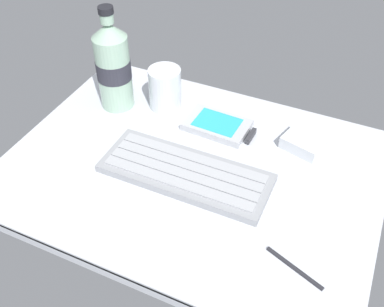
% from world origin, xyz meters
% --- Properties ---
extents(ground_plane, '(0.64, 0.48, 0.03)m').
position_xyz_m(ground_plane, '(0.00, -0.00, -0.01)').
color(ground_plane, silver).
extents(keyboard, '(0.29, 0.11, 0.02)m').
position_xyz_m(keyboard, '(-0.00, -0.03, 0.01)').
color(keyboard, '#93969B').
rests_on(keyboard, ground_plane).
extents(handheld_device, '(0.13, 0.08, 0.02)m').
position_xyz_m(handheld_device, '(0.01, 0.11, 0.01)').
color(handheld_device, '#B7BABF').
rests_on(handheld_device, ground_plane).
extents(juice_cup, '(0.06, 0.06, 0.09)m').
position_xyz_m(juice_cup, '(-0.12, 0.14, 0.04)').
color(juice_cup, silver).
rests_on(juice_cup, ground_plane).
extents(water_bottle, '(0.07, 0.07, 0.21)m').
position_xyz_m(water_bottle, '(-0.21, 0.10, 0.09)').
color(water_bottle, '#9EC1A8').
rests_on(water_bottle, ground_plane).
extents(charger_block, '(0.08, 0.07, 0.02)m').
position_xyz_m(charger_block, '(0.16, 0.13, 0.01)').
color(charger_block, silver).
rests_on(charger_block, ground_plane).
extents(stylus_pen, '(0.09, 0.04, 0.01)m').
position_xyz_m(stylus_pen, '(0.22, -0.13, 0.00)').
color(stylus_pen, '#26262B').
rests_on(stylus_pen, ground_plane).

